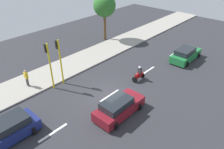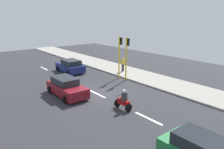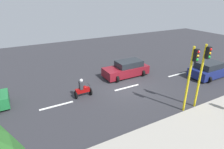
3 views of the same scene
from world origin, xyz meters
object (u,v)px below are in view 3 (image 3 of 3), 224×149
at_px(traffic_light_corner, 203,68).
at_px(car_dark_blue, 210,70).
at_px(motorcycle, 83,89).
at_px(traffic_light_midblock, 191,71).
at_px(car_maroon, 126,69).

bearing_deg(traffic_light_corner, car_dark_blue, 118.35).
bearing_deg(motorcycle, traffic_light_midblock, 46.12).
bearing_deg(car_dark_blue, traffic_light_midblock, -65.78).
bearing_deg(traffic_light_midblock, motorcycle, -133.88).
xyz_separation_m(car_maroon, motorcycle, (1.85, -5.20, -0.07)).
distance_m(traffic_light_corner, traffic_light_midblock, 1.12).
relative_size(car_maroon, traffic_light_corner, 0.98).
bearing_deg(car_dark_blue, traffic_light_corner, -61.65).
distance_m(car_dark_blue, motorcycle, 12.31).
height_order(car_maroon, motorcycle, motorcycle).
xyz_separation_m(motorcycle, traffic_light_corner, (5.19, 6.51, 2.29)).
relative_size(motorcycle, traffic_light_corner, 0.34).
distance_m(car_dark_blue, traffic_light_midblock, 7.69).
height_order(motorcycle, traffic_light_midblock, traffic_light_midblock).
bearing_deg(car_dark_blue, motorcycle, -100.14).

